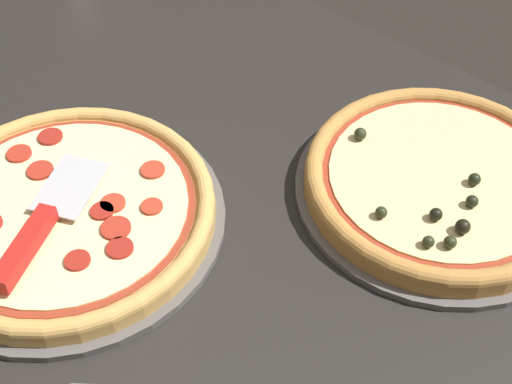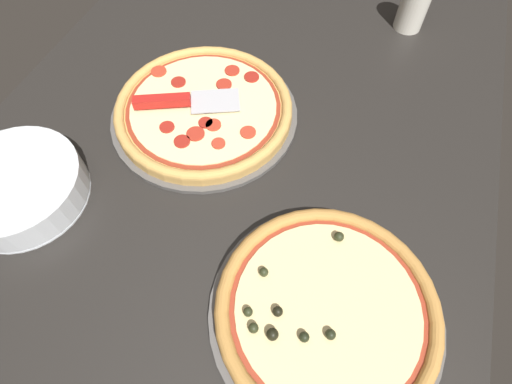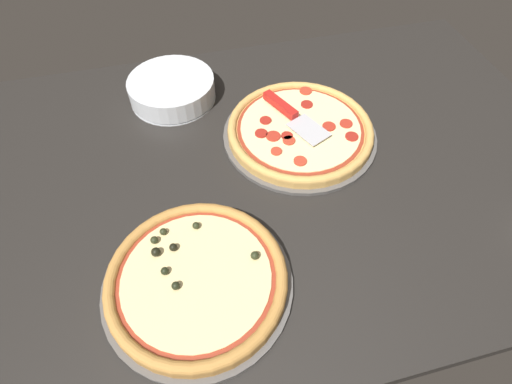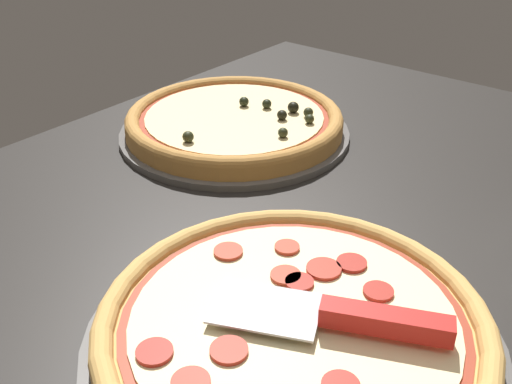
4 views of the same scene
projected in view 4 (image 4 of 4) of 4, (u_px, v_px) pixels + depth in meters
ground_plane at (265, 290)px, 66.53cm from camera, size 148.69×104.23×3.60cm
pizza_pan_front at (293, 340)px, 56.75cm from camera, size 39.63×39.63×1.00cm
pizza_front at (293, 324)px, 55.75cm from camera, size 37.25×37.25×2.95cm
pizza_pan_back at (235, 133)px, 97.35cm from camera, size 37.12×37.12×1.00cm
pizza_back at (235, 120)px, 96.23cm from camera, size 34.89×34.89×4.38cm
serving_spatula at (357, 318)px, 53.12cm from camera, size 12.96×21.51×2.00cm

